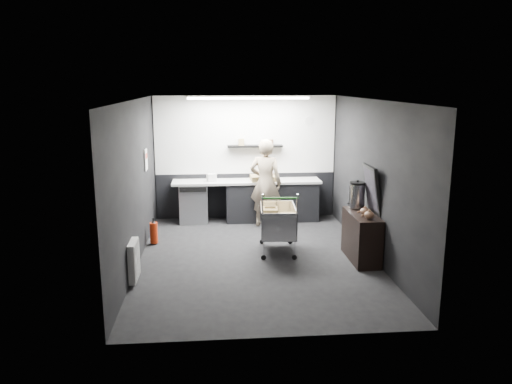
{
  "coord_description": "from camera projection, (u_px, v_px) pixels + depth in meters",
  "views": [
    {
      "loc": [
        -0.72,
        -8.15,
        2.98
      ],
      "look_at": [
        0.03,
        0.4,
        1.09
      ],
      "focal_mm": 35.0,
      "sensor_mm": 36.0,
      "label": 1
    }
  ],
  "objects": [
    {
      "name": "fire_extinguisher",
      "position": [
        154.0,
        232.0,
        9.33
      ],
      "size": [
        0.15,
        0.15,
        0.48
      ],
      "color": "#B6290C",
      "rests_on": "floor"
    },
    {
      "name": "wall_back",
      "position": [
        246.0,
        158.0,
        11.02
      ],
      "size": [
        5.5,
        0.0,
        5.5
      ],
      "primitive_type": "plane",
      "rotation": [
        1.57,
        0.0,
        0.0
      ],
      "color": "black",
      "rests_on": "floor"
    },
    {
      "name": "ceiling_strip",
      "position": [
        248.0,
        98.0,
        9.86
      ],
      "size": [
        2.4,
        0.2,
        0.04
      ],
      "primitive_type": "cube",
      "color": "white",
      "rests_on": "ceiling"
    },
    {
      "name": "poster",
      "position": [
        146.0,
        160.0,
        9.39
      ],
      "size": [
        0.02,
        0.3,
        0.4
      ],
      "primitive_type": "cube",
      "color": "silver",
      "rests_on": "wall_left"
    },
    {
      "name": "pink_tub",
      "position": [
        269.0,
        176.0,
        10.81
      ],
      "size": [
        0.18,
        0.18,
        0.18
      ],
      "primitive_type": "cylinder",
      "color": "silver",
      "rests_on": "prep_counter"
    },
    {
      "name": "wall_left",
      "position": [
        135.0,
        184.0,
        8.17
      ],
      "size": [
        0.0,
        5.5,
        5.5
      ],
      "primitive_type": "plane",
      "rotation": [
        1.57,
        0.0,
        1.57
      ],
      "color": "black",
      "rests_on": "floor"
    },
    {
      "name": "dado_panel",
      "position": [
        246.0,
        195.0,
        11.18
      ],
      "size": [
        3.95,
        0.02,
        1.0
      ],
      "primitive_type": "cube",
      "color": "black",
      "rests_on": "wall_back"
    },
    {
      "name": "wall_front",
      "position": [
        278.0,
        229.0,
        5.67
      ],
      "size": [
        5.5,
        0.0,
        5.5
      ],
      "primitive_type": "plane",
      "rotation": [
        -1.57,
        0.0,
        0.0
      ],
      "color": "black",
      "rests_on": "floor"
    },
    {
      "name": "radiator",
      "position": [
        134.0,
        261.0,
        7.52
      ],
      "size": [
        0.1,
        0.5,
        0.6
      ],
      "primitive_type": "cube",
      "color": "silver",
      "rests_on": "wall_left"
    },
    {
      "name": "cardboard_box",
      "position": [
        264.0,
        178.0,
        10.76
      ],
      "size": [
        0.58,
        0.45,
        0.11
      ],
      "primitive_type": "cube",
      "rotation": [
        0.0,
        0.0,
        0.04
      ],
      "color": "olive",
      "rests_on": "prep_counter"
    },
    {
      "name": "white_container",
      "position": [
        212.0,
        178.0,
        10.66
      ],
      "size": [
        0.22,
        0.2,
        0.17
      ],
      "primitive_type": "cube",
      "rotation": [
        0.0,
        0.0,
        0.31
      ],
      "color": "silver",
      "rests_on": "prep_counter"
    },
    {
      "name": "floating_shelf",
      "position": [
        255.0,
        146.0,
        10.85
      ],
      "size": [
        1.2,
        0.22,
        0.04
      ],
      "primitive_type": "cube",
      "color": "black",
      "rests_on": "wall_back"
    },
    {
      "name": "shopping_cart",
      "position": [
        277.0,
        223.0,
        8.86
      ],
      "size": [
        0.67,
        1.05,
        1.13
      ],
      "color": "silver",
      "rests_on": "floor"
    },
    {
      "name": "prep_counter",
      "position": [
        253.0,
        200.0,
        10.9
      ],
      "size": [
        3.2,
        0.61,
        0.9
      ],
      "color": "black",
      "rests_on": "floor"
    },
    {
      "name": "person",
      "position": [
        266.0,
        183.0,
        10.38
      ],
      "size": [
        0.78,
        0.64,
        1.85
      ],
      "primitive_type": "imported",
      "rotation": [
        0.0,
        0.0,
        2.8
      ],
      "color": "beige",
      "rests_on": "floor"
    },
    {
      "name": "floor",
      "position": [
        256.0,
        258.0,
        8.63
      ],
      "size": [
        5.5,
        5.5,
        0.0
      ],
      "primitive_type": "plane",
      "color": "black",
      "rests_on": "ground"
    },
    {
      "name": "wall_clock",
      "position": [
        309.0,
        121.0,
        10.93
      ],
      "size": [
        0.2,
        0.03,
        0.2
      ],
      "primitive_type": "cylinder",
      "rotation": [
        1.57,
        0.0,
        0.0
      ],
      "color": "silver",
      "rests_on": "wall_back"
    },
    {
      "name": "ceiling",
      "position": [
        256.0,
        100.0,
        8.05
      ],
      "size": [
        5.5,
        5.5,
        0.0
      ],
      "primitive_type": "plane",
      "rotation": [
        3.14,
        0.0,
        0.0
      ],
      "color": "silver",
      "rests_on": "wall_back"
    },
    {
      "name": "kitchen_wall_panel",
      "position": [
        246.0,
        135.0,
        10.89
      ],
      "size": [
        3.95,
        0.02,
        1.7
      ],
      "primitive_type": "cube",
      "color": "silver",
      "rests_on": "wall_back"
    },
    {
      "name": "sideboard",
      "position": [
        362.0,
        230.0,
        8.49
      ],
      "size": [
        0.46,
        1.09,
        1.63
      ],
      "color": "black",
      "rests_on": "floor"
    },
    {
      "name": "poster_red_band",
      "position": [
        146.0,
        156.0,
        9.38
      ],
      "size": [
        0.02,
        0.22,
        0.1
      ],
      "primitive_type": "cube",
      "color": "red",
      "rests_on": "poster"
    },
    {
      "name": "wall_right",
      "position": [
        373.0,
        180.0,
        8.51
      ],
      "size": [
        0.0,
        5.5,
        5.5
      ],
      "primitive_type": "plane",
      "rotation": [
        1.57,
        0.0,
        -1.57
      ],
      "color": "black",
      "rests_on": "floor"
    }
  ]
}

